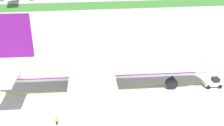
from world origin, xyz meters
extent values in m
plane|color=#ADAAA5|center=(0.00, 0.00, 0.00)|extent=(600.00, 600.00, 0.00)
cube|color=yellow|center=(0.00, 2.48, 0.00)|extent=(280.00, 0.36, 0.01)
cube|color=#38722D|center=(0.00, 103.49, 0.05)|extent=(320.00, 24.00, 0.10)
cylinder|color=white|center=(1.58, 1.00, 6.23)|extent=(41.95, 7.96, 5.53)
cube|color=#661472|center=(1.58, 1.00, 5.26)|extent=(40.26, 7.42, 0.66)
sphere|color=white|center=(23.91, -0.30, 6.23)|extent=(5.26, 5.26, 5.26)
cube|color=#661472|center=(-15.90, 2.02, 13.42)|extent=(7.53, 0.99, 8.85)
cube|color=white|center=(-16.41, 7.59, 7.06)|extent=(5.10, 9.11, 0.39)
cube|color=white|center=(-17.06, -3.46, 7.06)|extent=(5.10, 9.11, 0.39)
cube|color=white|center=(0.75, 22.62, 5.53)|extent=(11.35, 38.00, 0.44)
cylinder|color=#B7BABF|center=(1.51, 14.11, 3.86)|extent=(5.43, 3.35, 3.04)
cylinder|color=black|center=(4.14, 13.96, 3.86)|extent=(0.64, 3.22, 3.20)
cylinder|color=#B7BABF|center=(-0.02, -12.02, 3.86)|extent=(5.43, 3.35, 3.04)
cylinder|color=black|center=(2.61, -12.17, 3.86)|extent=(0.64, 3.22, 3.20)
cylinder|color=black|center=(17.40, 0.08, 2.39)|extent=(0.58, 0.58, 2.14)
cylinder|color=black|center=(17.40, 0.08, 1.31)|extent=(2.69, 1.33, 2.63)
cylinder|color=black|center=(-1.58, 4.09, 2.39)|extent=(0.58, 0.58, 2.14)
cylinder|color=black|center=(-1.58, 4.09, 1.31)|extent=(2.69, 1.33, 2.63)
cylinder|color=black|center=(-1.92, -1.71, 2.39)|extent=(0.58, 0.58, 2.14)
cylinder|color=black|center=(-1.92, -1.71, 1.31)|extent=(2.69, 1.33, 2.63)
cube|color=black|center=(23.09, -0.26, 6.92)|extent=(2.18, 4.26, 1.00)
sphere|color=black|center=(-14.08, 4.63, 6.72)|extent=(0.39, 0.39, 0.39)
sphere|color=black|center=(-10.56, 4.43, 6.72)|extent=(0.39, 0.39, 0.39)
sphere|color=black|center=(-7.05, 4.22, 6.72)|extent=(0.39, 0.39, 0.39)
sphere|color=black|center=(-3.53, 4.01, 6.72)|extent=(0.39, 0.39, 0.39)
sphere|color=black|center=(-0.02, 3.81, 6.72)|extent=(0.39, 0.39, 0.39)
sphere|color=black|center=(3.50, 3.60, 6.72)|extent=(0.39, 0.39, 0.39)
sphere|color=black|center=(7.01, 3.40, 6.72)|extent=(0.39, 0.39, 0.39)
sphere|color=black|center=(10.53, 3.19, 6.72)|extent=(0.39, 0.39, 0.39)
sphere|color=black|center=(14.04, 2.99, 6.72)|extent=(0.39, 0.39, 0.39)
sphere|color=black|center=(17.56, 2.78, 6.72)|extent=(0.39, 0.39, 0.39)
cube|color=white|center=(27.11, -0.49, 0.88)|extent=(4.08, 2.24, 0.85)
cube|color=black|center=(27.70, -0.53, 1.75)|extent=(1.51, 1.61, 0.90)
cylinder|color=black|center=(24.23, -0.32, 0.60)|extent=(1.80, 0.22, 0.12)
cylinder|color=black|center=(25.66, -1.42, 0.45)|extent=(0.92, 0.40, 0.90)
cylinder|color=black|center=(25.78, 0.59, 0.45)|extent=(0.92, 0.40, 0.90)
cylinder|color=black|center=(28.43, -1.58, 0.45)|extent=(0.92, 0.40, 0.90)
cylinder|color=black|center=(28.55, 0.43, 0.45)|extent=(0.92, 0.40, 0.90)
cylinder|color=black|center=(-5.27, -9.46, 0.40)|extent=(0.12, 0.12, 0.80)
cylinder|color=orange|center=(-5.14, -9.42, 1.06)|extent=(0.09, 0.09, 0.51)
cylinder|color=black|center=(-5.45, -9.52, 0.40)|extent=(0.12, 0.12, 0.80)
cylinder|color=orange|center=(-5.58, -9.57, 1.06)|extent=(0.09, 0.09, 0.51)
cube|color=orange|center=(-5.36, -9.49, 1.09)|extent=(0.47, 0.36, 0.57)
sphere|color=#8C6647|center=(-5.36, -9.49, 1.49)|extent=(0.22, 0.22, 0.22)
cylinder|color=black|center=(-7.75, -9.73, 0.39)|extent=(0.11, 0.11, 0.79)
cylinder|color=#BFE519|center=(-7.63, -9.66, 1.04)|extent=(0.09, 0.09, 0.50)
cylinder|color=black|center=(-7.91, -9.83, 0.39)|extent=(0.11, 0.11, 0.79)
cylinder|color=#BFE519|center=(-8.03, -9.90, 1.04)|extent=(0.09, 0.09, 0.50)
cube|color=#BFE519|center=(-7.83, -9.78, 1.07)|extent=(0.47, 0.41, 0.56)
sphere|color=#8C6647|center=(-7.83, -9.78, 1.46)|extent=(0.21, 0.21, 0.21)
cube|color=#33478C|center=(-25.55, 28.92, 1.40)|extent=(2.14, 2.35, 1.89)
cube|color=#263347|center=(-24.76, 29.10, 1.78)|extent=(0.46, 1.74, 0.83)
cylinder|color=black|center=(-25.78, 29.95, 0.45)|extent=(0.94, 0.49, 0.90)
cylinder|color=black|center=(-25.32, 27.89, 0.45)|extent=(0.94, 0.49, 0.90)
camera|label=1|loc=(-3.86, -49.47, 28.56)|focal=41.59mm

